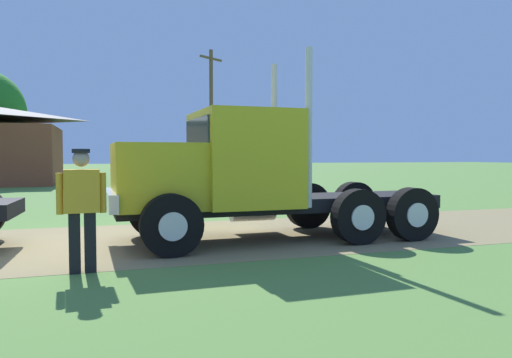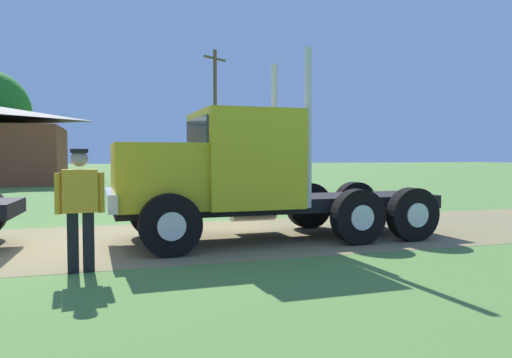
{
  "view_description": "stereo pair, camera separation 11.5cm",
  "coord_description": "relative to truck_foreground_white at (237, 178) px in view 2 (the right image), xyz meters",
  "views": [
    {
      "loc": [
        0.47,
        -10.04,
        1.72
      ],
      "look_at": [
        3.71,
        -0.27,
        1.23
      ],
      "focal_mm": 34.49,
      "sensor_mm": 36.0,
      "label": 1
    },
    {
      "loc": [
        0.58,
        -10.08,
        1.72
      ],
      "look_at": [
        3.71,
        -0.27,
        1.23
      ],
      "focal_mm": 34.49,
      "sensor_mm": 36.0,
      "label": 2
    }
  ],
  "objects": [
    {
      "name": "ground_plane",
      "position": [
        -3.23,
        0.54,
        -1.28
      ],
      "size": [
        200.0,
        200.0,
        0.0
      ],
      "primitive_type": "plane",
      "color": "#568138"
    },
    {
      "name": "dirt_track",
      "position": [
        -3.23,
        0.54,
        -1.27
      ],
      "size": [
        120.0,
        5.01,
        0.01
      ],
      "primitive_type": "cube",
      "color": "olive",
      "rests_on": "ground_plane"
    },
    {
      "name": "truck_foreground_white",
      "position": [
        0.0,
        0.0,
        0.0
      ],
      "size": [
        6.92,
        2.73,
        3.77
      ],
      "color": "black",
      "rests_on": "ground_plane"
    },
    {
      "name": "visitor_by_barrel",
      "position": [
        -2.93,
        -1.9,
        -0.26
      ],
      "size": [
        0.69,
        0.29,
        1.82
      ],
      "color": "gold",
      "rests_on": "ground_plane"
    },
    {
      "name": "utility_pole_near",
      "position": [
        5.16,
        24.49,
        3.55
      ],
      "size": [
        1.86,
        1.4,
        9.14
      ],
      "color": "brown",
      "rests_on": "ground_plane"
    }
  ]
}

